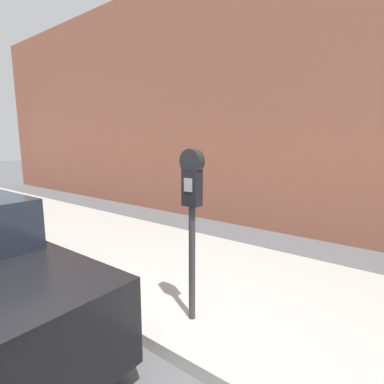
% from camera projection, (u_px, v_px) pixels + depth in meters
% --- Properties ---
extents(sidewalk, '(24.00, 2.80, 0.13)m').
position_uv_depth(sidewalk, '(216.00, 282.00, 3.90)').
color(sidewalk, '#9E9B96').
rests_on(sidewalk, ground_plane).
extents(building_facade, '(24.00, 0.30, 5.75)m').
position_uv_depth(building_facade, '(302.00, 88.00, 5.70)').
color(building_facade, '#935642').
rests_on(building_facade, ground_plane).
extents(parking_meter, '(0.23, 0.12, 1.68)m').
position_uv_depth(parking_meter, '(192.00, 203.00, 2.80)').
color(parking_meter, '#2D2D30').
rests_on(parking_meter, sidewalk).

